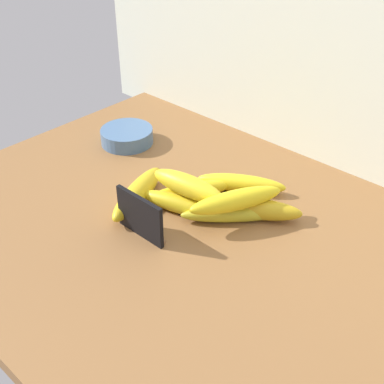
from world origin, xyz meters
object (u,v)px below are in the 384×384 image
at_px(fruit_bowl, 127,136).
at_px(banana_3, 241,183).
at_px(banana_2, 139,193).
at_px(banana_4, 190,191).
at_px(banana_0, 182,205).
at_px(banana_5, 254,208).
at_px(banana_6, 188,186).
at_px(banana_1, 235,214).
at_px(banana_7, 236,200).
at_px(chalkboard_sign, 140,218).

distance_m(fruit_bowl, banana_3, 0.33).
xyz_separation_m(banana_2, banana_4, (0.07, 0.08, -0.00)).
xyz_separation_m(banana_0, banana_3, (0.04, 0.13, 0.00)).
distance_m(banana_0, banana_5, 0.14).
relative_size(banana_0, banana_3, 1.02).
relative_size(banana_2, banana_6, 1.21).
xyz_separation_m(fruit_bowl, banana_5, (0.40, -0.03, 0.00)).
relative_size(fruit_bowl, banana_6, 0.78).
distance_m(banana_0, banana_3, 0.14).
xyz_separation_m(fruit_bowl, banana_1, (0.38, -0.07, -0.00)).
bearing_deg(banana_7, banana_5, 67.01).
xyz_separation_m(banana_5, banana_7, (-0.02, -0.04, 0.03)).
distance_m(banana_0, banana_7, 0.11).
distance_m(chalkboard_sign, banana_0, 0.10).
relative_size(fruit_bowl, banana_7, 0.68).
bearing_deg(banana_5, banana_3, 143.78).
height_order(fruit_bowl, banana_3, banana_3).
bearing_deg(banana_3, chalkboard_sign, -101.13).
relative_size(banana_2, banana_7, 1.05).
distance_m(chalkboard_sign, banana_2, 0.11).
bearing_deg(banana_4, banana_3, 57.10).
bearing_deg(fruit_bowl, chalkboard_sign, -37.19).
bearing_deg(banana_1, chalkboard_sign, -123.79).
bearing_deg(banana_7, banana_6, -160.92).
height_order(fruit_bowl, banana_5, banana_5).
xyz_separation_m(banana_0, banana_1, (0.09, 0.05, -0.00)).
distance_m(banana_3, banana_6, 0.13).
relative_size(banana_0, banana_1, 0.90).
bearing_deg(chalkboard_sign, banana_7, 54.18).
xyz_separation_m(chalkboard_sign, banana_7, (0.10, 0.14, 0.01)).
distance_m(chalkboard_sign, banana_3, 0.24).
bearing_deg(chalkboard_sign, banana_3, 78.87).
xyz_separation_m(banana_1, banana_5, (0.02, 0.03, 0.00)).
xyz_separation_m(fruit_bowl, banana_6, (0.29, -0.10, 0.04)).
relative_size(fruit_bowl, banana_4, 0.70).
bearing_deg(banana_2, fruit_bowl, 144.05).
distance_m(banana_1, banana_3, 0.10).
bearing_deg(banana_4, banana_7, -0.78).
height_order(banana_1, banana_7, banana_7).
xyz_separation_m(chalkboard_sign, fruit_bowl, (-0.28, 0.21, -0.02)).
bearing_deg(banana_3, banana_1, -58.66).
distance_m(fruit_bowl, banana_7, 0.39).
bearing_deg(fruit_bowl, banana_7, -10.37).
xyz_separation_m(chalkboard_sign, banana_0, (0.01, 0.10, -0.02)).
distance_m(chalkboard_sign, banana_6, 0.11).
bearing_deg(chalkboard_sign, banana_0, 85.53).
height_order(banana_1, banana_6, banana_6).
bearing_deg(banana_4, banana_2, -131.60).
relative_size(fruit_bowl, banana_3, 0.68).
bearing_deg(banana_5, banana_1, -121.69).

